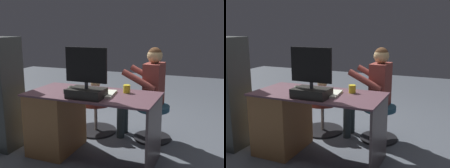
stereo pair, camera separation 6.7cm
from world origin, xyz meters
The scene contains 13 objects.
ground_plane centered at (0.00, 0.00, 0.00)m, with size 10.00×10.00×0.00m, color #4E545E.
desk centered at (0.37, 0.35, 0.38)m, with size 1.40×0.67×0.72m.
monitor centered at (-0.02, 0.53, 0.86)m, with size 0.44×0.25×0.50m.
keyboard centered at (-0.01, 0.27, 0.73)m, with size 0.42×0.14×0.02m, color black.
computer_mouse centered at (0.32, 0.26, 0.74)m, with size 0.06×0.10×0.04m, color #2A2E22.
cup centered at (-0.33, 0.20, 0.76)m, with size 0.07×0.07×0.09m, color yellow.
tv_remote centered at (0.29, 0.42, 0.73)m, with size 0.04×0.15×0.02m, color black.
notebook_binder centered at (-0.14, 0.37, 0.73)m, with size 0.22×0.30×0.02m, color beige.
office_chair_teddy centered at (0.28, -0.31, 0.24)m, with size 0.56×0.56×0.44m.
teddy_bear centered at (0.28, -0.32, 0.57)m, with size 0.21×0.21×0.30m.
visitor_chair centered at (-0.50, -0.35, 0.27)m, with size 0.47×0.47×0.44m.
person centered at (-0.41, -0.34, 0.68)m, with size 0.56×0.49×1.17m.
equipment_rack centered at (1.11, 0.52, 0.65)m, with size 0.44×0.36×1.30m, color #2F3432.
Camera 2 is at (-1.27, 2.79, 1.41)m, focal length 42.85 mm.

